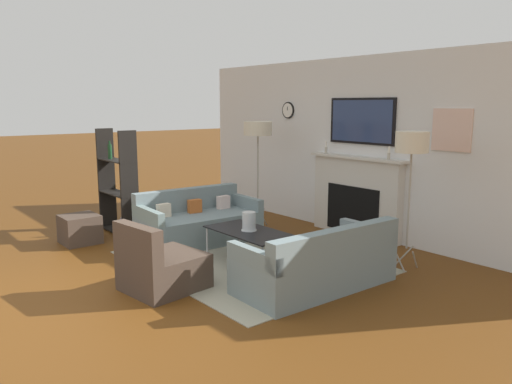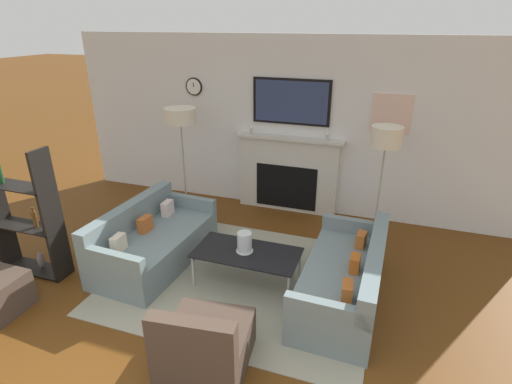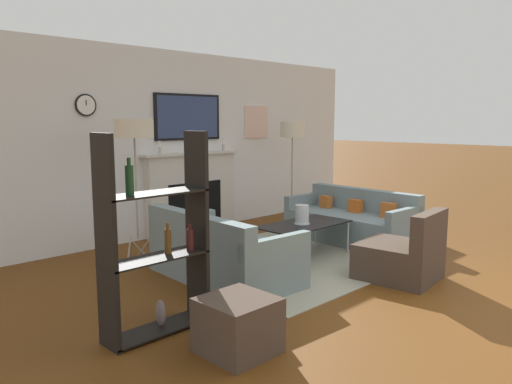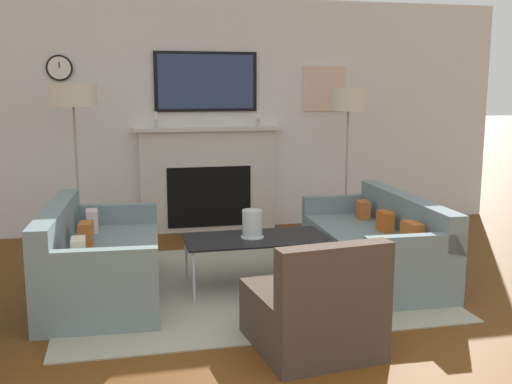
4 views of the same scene
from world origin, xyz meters
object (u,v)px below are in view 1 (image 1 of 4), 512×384
coffee_table (250,233)px  ottoman (80,229)px  couch_left (198,224)px  floor_lamp_left (258,130)px  hurricane_candle (249,222)px  armchair (161,268)px  floor_lamp_right (412,144)px  couch_right (318,265)px  shelf_unit (118,186)px

coffee_table → ottoman: (-2.33, -1.30, -0.20)m
couch_left → ottoman: bearing=-127.0°
floor_lamp_left → hurricane_candle: bearing=-42.6°
armchair → floor_lamp_left: floor_lamp_left is taller
hurricane_candle → floor_lamp_right: 2.18m
coffee_table → floor_lamp_right: size_ratio=0.72×
couch_right → ottoman: bearing=-158.5°
coffee_table → hurricane_candle: bearing=161.7°
armchair → floor_lamp_left: (-1.60, 2.68, 1.33)m
couch_right → floor_lamp_left: 3.23m
floor_lamp_right → shelf_unit: size_ratio=1.04×
armchair → ottoman: size_ratio=1.72×
couch_left → shelf_unit: size_ratio=1.08×
couch_right → armchair: (-1.04, -1.36, -0.01)m
couch_right → hurricane_candle: (-1.15, -0.05, 0.27)m
floor_lamp_left → floor_lamp_right: 2.86m
couch_right → floor_lamp_left: floor_lamp_left is taller
hurricane_candle → couch_left: bearing=177.6°
coffee_table → floor_lamp_right: floor_lamp_right is taller
floor_lamp_left → armchair: bearing=-59.1°
floor_lamp_right → ottoman: bearing=-143.9°
coffee_table → floor_lamp_right: (1.34, 1.38, 1.12)m
couch_left → couch_right: 2.42m
couch_left → couch_right: size_ratio=0.95×
couch_right → floor_lamp_left: bearing=153.5°
hurricane_candle → floor_lamp_left: size_ratio=0.14×
hurricane_candle → floor_lamp_left: bearing=137.4°
couch_right → ottoman: 3.71m
coffee_table → hurricane_candle: hurricane_candle is taller
couch_right → ottoman: (-3.45, -1.36, -0.06)m
couch_left → couch_right: (2.42, -0.00, -0.01)m
floor_lamp_left → coffee_table: bearing=-42.2°
floor_lamp_right → armchair: bearing=-115.2°
floor_lamp_left → floor_lamp_right: size_ratio=1.02×
floor_lamp_right → shelf_unit: 4.43m
couch_left → floor_lamp_left: bearing=99.5°
coffee_table → hurricane_candle: (-0.03, 0.01, 0.13)m
couch_right → shelf_unit: bearing=-169.9°
floor_lamp_left → couch_left: bearing=-80.5°
couch_right → hurricane_candle: couch_right is taller
couch_right → coffee_table: size_ratio=1.51×
couch_right → armchair: armchair is taller
hurricane_candle → ottoman: (-2.30, -1.31, -0.33)m
couch_right → floor_lamp_left: (-2.64, 1.32, 1.32)m
ottoman → shelf_unit: bearing=107.6°
floor_lamp_left → ottoman: floor_lamp_left is taller
couch_left → floor_lamp_right: bearing=26.4°
couch_left → floor_lamp_left: size_ratio=1.01×
hurricane_candle → floor_lamp_right: floor_lamp_right is taller
couch_right → shelf_unit: shelf_unit is taller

